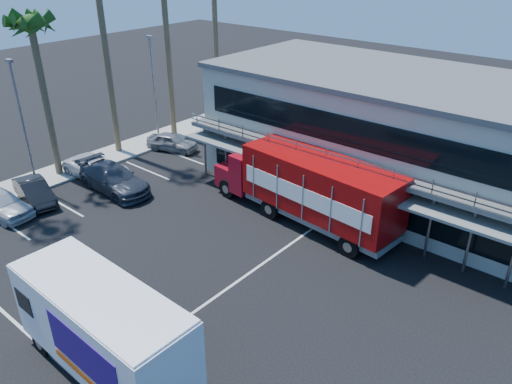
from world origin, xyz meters
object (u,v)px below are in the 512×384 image
Objects in this scene: red_truck at (308,186)px; parked_car_b at (34,192)px; white_van at (103,330)px; parked_car_a at (0,203)px.

red_truck is 2.87× the size of parked_car_b.
red_truck is 16.27m from parked_car_b.
parked_car_a is at bearing 169.30° from white_van.
red_truck reaches higher than parked_car_b.
parked_car_a is (-14.49, 3.00, -1.20)m from white_van.
white_van reaches higher than parked_car_b.
white_van is at bearing -98.09° from parked_car_b.
parked_car_b is at bearing -6.15° from parked_car_a.
parked_car_a is at bearing -137.23° from red_truck.
parked_car_b is at bearing -142.93° from red_truck.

